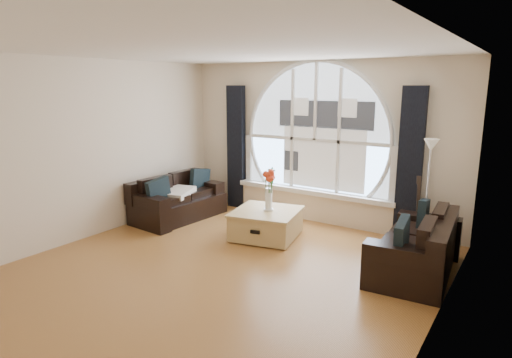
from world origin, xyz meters
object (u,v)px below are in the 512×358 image
at_px(sofa_left, 179,196).
at_px(potted_plant, 271,175).
at_px(coffee_chest, 266,223).
at_px(vase_flowers, 269,186).
at_px(floor_lamp, 427,197).
at_px(sofa_right, 416,242).
at_px(guitar, 418,210).

xyz_separation_m(sofa_left, potted_plant, (1.16, 1.20, 0.30)).
xyz_separation_m(coffee_chest, vase_flowers, (0.02, 0.02, 0.58)).
xyz_separation_m(floor_lamp, potted_plant, (-2.79, 0.45, -0.10)).
xyz_separation_m(sofa_left, vase_flowers, (1.82, 0.05, 0.42)).
bearing_deg(potted_plant, sofa_left, -134.09).
bearing_deg(potted_plant, sofa_right, -23.00).
relative_size(sofa_right, potted_plant, 5.50).
bearing_deg(guitar, sofa_right, -100.06).
relative_size(sofa_right, coffee_chest, 1.71).
bearing_deg(guitar, sofa_left, 171.53).
distance_m(sofa_right, vase_flowers, 2.25).
bearing_deg(sofa_left, vase_flowers, 5.68).
distance_m(sofa_left, coffee_chest, 1.81).
relative_size(sofa_left, vase_flowers, 2.32).
distance_m(vase_flowers, guitar, 2.21).
bearing_deg(coffee_chest, vase_flowers, 33.35).
bearing_deg(sofa_left, coffee_chest, 4.96).
xyz_separation_m(coffee_chest, guitar, (2.01, 0.93, 0.30)).
distance_m(sofa_right, coffee_chest, 2.24).
xyz_separation_m(floor_lamp, guitar, (-0.14, 0.22, -0.27)).
relative_size(vase_flowers, potted_plant, 2.36).
height_order(coffee_chest, potted_plant, potted_plant).
bearing_deg(guitar, floor_lamp, -78.96).
height_order(sofa_left, guitar, guitar).
height_order(vase_flowers, potted_plant, vase_flowers).
distance_m(floor_lamp, guitar, 0.38).
distance_m(sofa_left, vase_flowers, 1.87).
bearing_deg(sofa_right, floor_lamp, 91.04).
height_order(vase_flowers, guitar, vase_flowers).
bearing_deg(floor_lamp, coffee_chest, -161.61).
bearing_deg(guitar, vase_flowers, -178.06).
distance_m(sofa_right, floor_lamp, 0.86).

